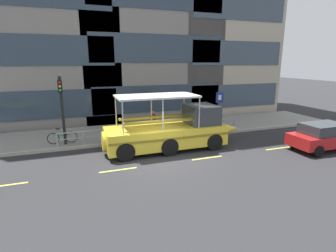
% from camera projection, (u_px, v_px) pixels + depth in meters
% --- Properties ---
extents(ground_plane, '(120.00, 120.00, 0.00)m').
position_uv_depth(ground_plane, '(160.00, 158.00, 14.30)').
color(ground_plane, '#2B2B2D').
extents(sidewalk, '(32.00, 4.80, 0.18)m').
position_uv_depth(sidewalk, '(136.00, 131.00, 19.39)').
color(sidewalk, gray).
rests_on(sidewalk, ground_plane).
extents(curb_edge, '(32.00, 0.18, 0.18)m').
position_uv_depth(curb_edge, '(145.00, 141.00, 17.12)').
color(curb_edge, '#B2ADA3').
rests_on(curb_edge, ground_plane).
extents(lane_centreline, '(25.80, 0.12, 0.01)m').
position_uv_depth(lane_centreline, '(165.00, 164.00, 13.50)').
color(lane_centreline, '#DBD64C').
rests_on(lane_centreline, ground_plane).
extents(curb_guardrail, '(12.30, 0.09, 0.81)m').
position_uv_depth(curb_guardrail, '(156.00, 129.00, 17.56)').
color(curb_guardrail, '#9EA0A8').
rests_on(curb_guardrail, sidewalk).
extents(traffic_light_pole, '(0.24, 0.46, 4.08)m').
position_uv_depth(traffic_light_pole, '(62.00, 104.00, 15.43)').
color(traffic_light_pole, black).
rests_on(traffic_light_pole, sidewalk).
extents(parking_sign, '(0.60, 0.12, 2.75)m').
position_uv_depth(parking_sign, '(219.00, 104.00, 19.24)').
color(parking_sign, '#4C4F54').
rests_on(parking_sign, sidewalk).
extents(leaned_bicycle, '(1.74, 0.46, 0.96)m').
position_uv_depth(leaned_bicycle, '(62.00, 137.00, 16.17)').
color(leaned_bicycle, black).
rests_on(leaned_bicycle, sidewalk).
extents(duck_tour_boat, '(8.72, 2.56, 3.24)m').
position_uv_depth(duck_tour_boat, '(174.00, 131.00, 15.68)').
color(duck_tour_boat, yellow).
rests_on(duck_tour_boat, ground_plane).
extents(pedestrian_near_bow, '(0.22, 0.45, 1.59)m').
position_uv_depth(pedestrian_near_bow, '(201.00, 116.00, 19.62)').
color(pedestrian_near_bow, '#47423D').
rests_on(pedestrian_near_bow, sidewalk).
extents(pedestrian_mid_left, '(0.31, 0.40, 1.59)m').
position_uv_depth(pedestrian_mid_left, '(153.00, 120.00, 18.27)').
color(pedestrian_mid_left, black).
rests_on(pedestrian_mid_left, sidewalk).
extents(background_car_east, '(4.40, 1.96, 1.59)m').
position_uv_depth(background_car_east, '(325.00, 136.00, 15.51)').
color(background_car_east, '#AD1919').
rests_on(background_car_east, ground_plane).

